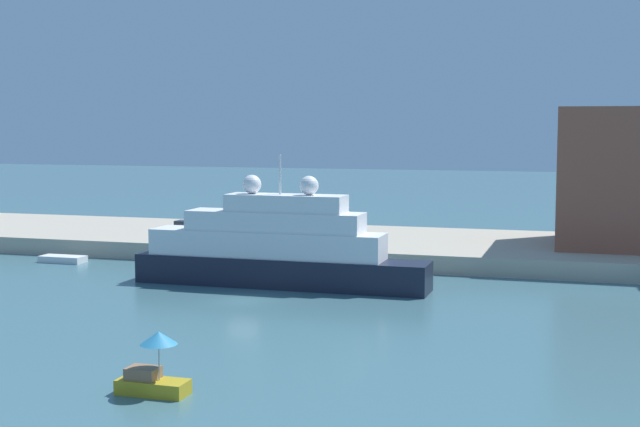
{
  "coord_description": "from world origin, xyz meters",
  "views": [
    {
      "loc": [
        24.75,
        -61.2,
        13.2
      ],
      "look_at": [
        4.26,
        6.0,
        6.21
      ],
      "focal_mm": 49.66,
      "sensor_mm": 36.0,
      "label": 1
    }
  ],
  "objects_px": {
    "work_barge": "(63,259)",
    "mooring_bollard": "(301,244)",
    "small_motorboat": "(153,370)",
    "large_yacht": "(276,249)",
    "parked_car": "(188,229)",
    "person_figure": "(211,231)"
  },
  "relations": [
    {
      "from": "work_barge",
      "to": "mooring_bollard",
      "type": "xyz_separation_m",
      "value": [
        22.84,
        4.55,
        1.75
      ]
    },
    {
      "from": "parked_car",
      "to": "mooring_bollard",
      "type": "distance_m",
      "value": 16.11
    },
    {
      "from": "person_figure",
      "to": "large_yacht",
      "type": "bearing_deg",
      "value": -49.61
    },
    {
      "from": "parked_car",
      "to": "large_yacht",
      "type": "bearing_deg",
      "value": -46.77
    },
    {
      "from": "small_motorboat",
      "to": "person_figure",
      "type": "height_order",
      "value": "person_figure"
    },
    {
      "from": "work_barge",
      "to": "parked_car",
      "type": "bearing_deg",
      "value": 53.78
    },
    {
      "from": "parked_car",
      "to": "person_figure",
      "type": "bearing_deg",
      "value": -34.77
    },
    {
      "from": "large_yacht",
      "to": "person_figure",
      "type": "xyz_separation_m",
      "value": [
        -12.26,
        14.41,
        -0.59
      ]
    },
    {
      "from": "parked_car",
      "to": "person_figure",
      "type": "relative_size",
      "value": 2.3
    },
    {
      "from": "large_yacht",
      "to": "small_motorboat",
      "type": "relative_size",
      "value": 6.97
    },
    {
      "from": "parked_car",
      "to": "mooring_bollard",
      "type": "height_order",
      "value": "parked_car"
    },
    {
      "from": "large_yacht",
      "to": "person_figure",
      "type": "relative_size",
      "value": 14.49
    },
    {
      "from": "small_motorboat",
      "to": "mooring_bollard",
      "type": "xyz_separation_m",
      "value": [
        -5.49,
        40.08,
        0.83
      ]
    },
    {
      "from": "work_barge",
      "to": "mooring_bollard",
      "type": "bearing_deg",
      "value": 11.27
    },
    {
      "from": "small_motorboat",
      "to": "work_barge",
      "type": "bearing_deg",
      "value": 128.57
    },
    {
      "from": "mooring_bollard",
      "to": "small_motorboat",
      "type": "bearing_deg",
      "value": -82.2
    },
    {
      "from": "large_yacht",
      "to": "parked_car",
      "type": "xyz_separation_m",
      "value": [
        -15.96,
        16.98,
        -0.75
      ]
    },
    {
      "from": "large_yacht",
      "to": "parked_car",
      "type": "bearing_deg",
      "value": 133.23
    },
    {
      "from": "small_motorboat",
      "to": "parked_car",
      "type": "height_order",
      "value": "same"
    },
    {
      "from": "large_yacht",
      "to": "person_figure",
      "type": "bearing_deg",
      "value": 130.39
    },
    {
      "from": "person_figure",
      "to": "mooring_bollard",
      "type": "xyz_separation_m",
      "value": [
        11.02,
        -3.96,
        -0.44
      ]
    },
    {
      "from": "small_motorboat",
      "to": "work_barge",
      "type": "height_order",
      "value": "small_motorboat"
    }
  ]
}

